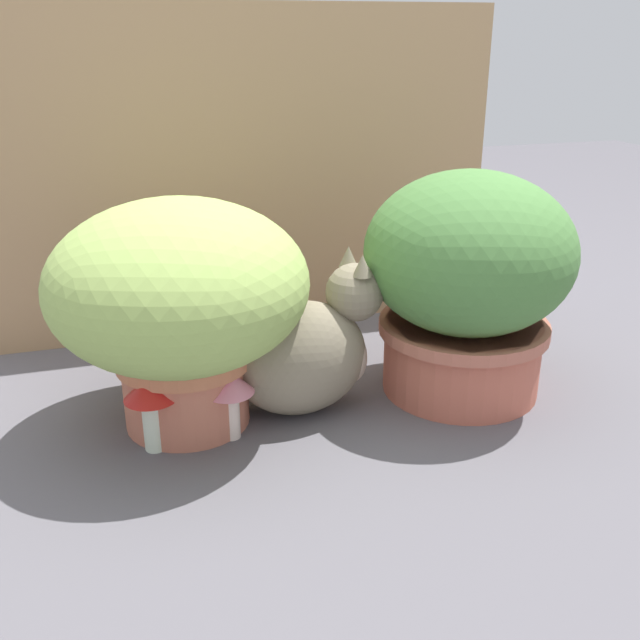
{
  "coord_description": "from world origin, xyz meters",
  "views": [
    {
      "loc": [
        -0.28,
        -1.13,
        0.68
      ],
      "look_at": [
        0.08,
        0.07,
        0.18
      ],
      "focal_mm": 40.83,
      "sensor_mm": 36.0,
      "label": 1
    }
  ],
  "objects_px": {
    "mushroom_ornament_pink": "(230,391)",
    "mushroom_ornament_red": "(151,396)",
    "leafy_planter": "(467,278)",
    "cat": "(308,351)",
    "grass_planter": "(179,297)"
  },
  "relations": [
    {
      "from": "leafy_planter",
      "to": "mushroom_ornament_pink",
      "type": "bearing_deg",
      "value": -172.66
    },
    {
      "from": "leafy_planter",
      "to": "mushroom_ornament_red",
      "type": "xyz_separation_m",
      "value": [
        -0.61,
        -0.05,
        -0.14
      ]
    },
    {
      "from": "mushroom_ornament_pink",
      "to": "mushroom_ornament_red",
      "type": "bearing_deg",
      "value": 176.02
    },
    {
      "from": "mushroom_ornament_red",
      "to": "grass_planter",
      "type": "bearing_deg",
      "value": 48.45
    },
    {
      "from": "cat",
      "to": "mushroom_ornament_red",
      "type": "relative_size",
      "value": 2.71
    },
    {
      "from": "leafy_planter",
      "to": "mushroom_ornament_red",
      "type": "bearing_deg",
      "value": -175.13
    },
    {
      "from": "mushroom_ornament_red",
      "to": "mushroom_ornament_pink",
      "type": "relative_size",
      "value": 1.08
    },
    {
      "from": "leafy_planter",
      "to": "cat",
      "type": "relative_size",
      "value": 1.15
    },
    {
      "from": "grass_planter",
      "to": "mushroom_ornament_pink",
      "type": "relative_size",
      "value": 3.5
    },
    {
      "from": "cat",
      "to": "mushroom_ornament_pink",
      "type": "distance_m",
      "value": 0.18
    },
    {
      "from": "grass_planter",
      "to": "cat",
      "type": "xyz_separation_m",
      "value": [
        0.23,
        -0.02,
        -0.12
      ]
    },
    {
      "from": "leafy_planter",
      "to": "cat",
      "type": "height_order",
      "value": "leafy_planter"
    },
    {
      "from": "grass_planter",
      "to": "mushroom_ornament_pink",
      "type": "xyz_separation_m",
      "value": [
        0.07,
        -0.09,
        -0.15
      ]
    },
    {
      "from": "leafy_planter",
      "to": "mushroom_ornament_red",
      "type": "relative_size",
      "value": 3.13
    },
    {
      "from": "grass_planter",
      "to": "mushroom_ornament_pink",
      "type": "bearing_deg",
      "value": -51.83
    }
  ]
}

